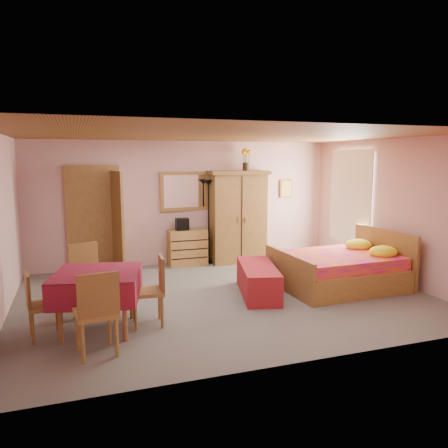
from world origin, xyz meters
name	(u,v)px	position (x,y,z in m)	size (l,w,h in m)	color
floor	(224,296)	(0.00, 0.00, 0.00)	(6.50, 6.50, 0.00)	slate
ceiling	(224,135)	(0.00, 0.00, 2.60)	(6.50, 6.50, 0.00)	brown
wall_back	(186,203)	(0.00, 2.50, 1.30)	(6.50, 0.10, 2.60)	#CC9794
wall_front	(301,247)	(0.00, -2.50, 1.30)	(6.50, 0.10, 2.60)	#CC9794
wall_right	(391,210)	(3.25, 0.00, 1.30)	(0.10, 5.00, 2.60)	#CC9794
doorway	(94,220)	(-1.90, 2.47, 1.02)	(1.06, 0.12, 2.15)	#9E6B35
window	(351,197)	(3.21, 1.20, 1.45)	(0.08, 1.40, 1.95)	white
picture_back	(286,189)	(2.35, 2.47, 1.55)	(0.30, 0.04, 0.40)	#D8BF59
chest_of_drawers	(187,247)	(-0.04, 2.28, 0.38)	(0.80, 0.40, 0.75)	#AD793A
wall_mirror	(184,191)	(-0.04, 2.49, 1.55)	(1.05, 0.06, 0.83)	white
stereo	(182,224)	(-0.14, 2.29, 0.88)	(0.27, 0.20, 0.25)	black
floor_lamp	(209,222)	(0.45, 2.32, 0.90)	(0.23, 0.23, 1.79)	black
wardrobe	(238,217)	(1.07, 2.19, 0.99)	(1.26, 0.65, 1.98)	olive
sunflower_vase	(246,159)	(1.27, 2.26, 2.22)	(0.19, 0.19, 0.48)	yellow
bed	(338,260)	(2.07, -0.14, 0.48)	(2.07, 1.63, 0.96)	#D7158C
bench	(258,280)	(0.56, -0.09, 0.24)	(0.54, 1.47, 0.49)	maroon
dining_table	(98,301)	(-2.02, -0.80, 0.39)	(1.07, 1.07, 0.78)	maroon
chair_south	(96,312)	(-2.08, -1.54, 0.50)	(0.46, 0.46, 1.00)	#A97939
chair_north	(90,278)	(-2.08, -0.03, 0.50)	(0.45, 0.45, 0.99)	olive
chair_west	(44,305)	(-2.67, -0.85, 0.43)	(0.39, 0.39, 0.85)	#9E6E35
chair_east	(148,291)	(-1.38, -0.83, 0.47)	(0.43, 0.43, 0.94)	#A37137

